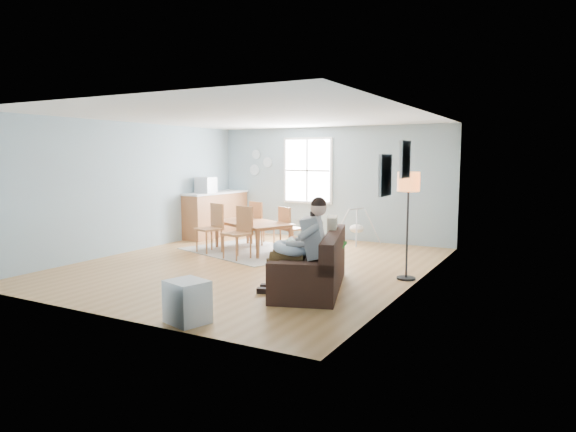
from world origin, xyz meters
The scene contains 22 objects.
room centered at (0.00, 0.00, 2.42)m, with size 8.40×9.40×3.90m.
window centered at (-0.60, 3.46, 1.65)m, with size 1.32×0.08×1.62m.
pictures centered at (2.97, -1.05, 1.85)m, with size 0.05×1.34×0.74m.
wall_plates centered at (-2.00, 3.47, 1.83)m, with size 0.67×0.02×0.66m.
sofa centered at (1.73, -1.01, 0.30)m, with size 1.52×2.28×0.85m.
green_throw centered at (1.43, -0.37, 0.54)m, with size 0.96×0.80×0.04m, color #155F1C.
beige_pillow centered at (1.77, -0.42, 0.78)m, with size 0.15×0.52×0.52m, color tan.
father centered at (1.70, -1.34, 0.75)m, with size 1.08×0.70×1.42m.
nursing_pillow centered at (1.55, -1.39, 0.66)m, with size 0.55×0.55×0.15m, color silver.
infant centered at (1.54, -1.36, 0.74)m, with size 0.26×0.37×0.14m.
toddler centered at (1.59, -0.85, 0.72)m, with size 0.56×0.38×0.82m.
floor_lamp centered at (2.80, 0.23, 1.44)m, with size 0.35×0.35×1.74m.
storage_cube centered at (1.09, -3.20, 0.26)m, with size 0.56×0.53×0.52m.
rug centered at (-0.79, 1.15, 0.01)m, with size 2.63×2.00×0.01m, color gray.
dining_table centered at (-0.79, 1.15, 0.31)m, with size 1.77×0.99×0.62m, color #9A5D32.
chair_sw centered at (-1.44, 0.69, 0.59)m, with size 0.58×0.58×1.02m.
chair_se centered at (-0.55, 0.40, 0.59)m, with size 0.55×0.55×1.02m.
chair_nw centered at (-1.04, 1.91, 0.57)m, with size 0.57×0.57×0.99m.
chair_ne centered at (-0.14, 1.63, 0.53)m, with size 0.56×0.56×0.93m.
counter centered at (-2.70, 2.50, 0.56)m, with size 0.69×2.02×1.11m.
monitor centered at (-2.70, 2.12, 1.30)m, with size 0.42×0.40×0.38m.
baby_swing centered at (0.84, 3.10, 0.37)m, with size 1.06×1.07×0.81m.
Camera 1 is at (5.02, -7.88, 1.98)m, focal length 32.00 mm.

